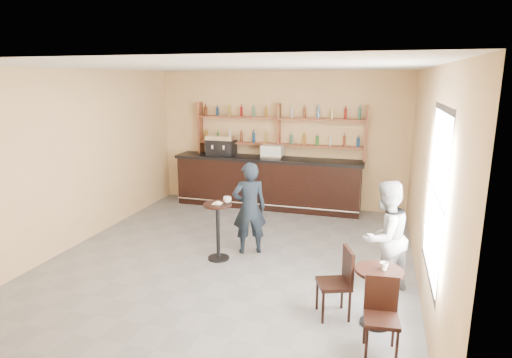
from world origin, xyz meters
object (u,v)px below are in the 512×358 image
(pastry_case, at_px, (273,151))
(cafe_table, at_px, (377,297))
(patron_second, at_px, (385,237))
(espresso_machine, at_px, (221,145))
(bar_counter, at_px, (267,182))
(chair_south, at_px, (382,319))
(pedestal_table, at_px, (218,232))
(chair_west, at_px, (334,283))
(man_main, at_px, (249,208))

(pastry_case, relative_size, cafe_table, 0.67)
(cafe_table, xyz_separation_m, patron_second, (0.06, 0.94, 0.45))
(cafe_table, bearing_deg, espresso_machine, 129.95)
(bar_counter, height_order, espresso_machine, espresso_machine)
(espresso_machine, bearing_deg, chair_south, -53.87)
(pedestal_table, relative_size, cafe_table, 1.32)
(chair_south, bearing_deg, pedestal_table, 138.64)
(pastry_case, relative_size, chair_west, 0.55)
(cafe_table, distance_m, chair_west, 0.56)
(pastry_case, relative_size, pedestal_table, 0.51)
(cafe_table, height_order, patron_second, patron_second)
(pedestal_table, xyz_separation_m, chair_south, (2.69, -1.92, -0.06))
(chair_west, height_order, patron_second, patron_second)
(espresso_machine, xyz_separation_m, patron_second, (3.84, -3.58, -0.62))
(bar_counter, distance_m, chair_south, 5.77)
(espresso_machine, xyz_separation_m, man_main, (1.56, -2.76, -0.63))
(patron_second, bearing_deg, pedestal_table, -56.02)
(espresso_machine, distance_m, chair_south, 6.47)
(pastry_case, bearing_deg, chair_west, -57.87)
(chair_south, distance_m, patron_second, 1.59)
(espresso_machine, relative_size, chair_west, 0.72)
(pedestal_table, bearing_deg, cafe_table, -26.58)
(pedestal_table, height_order, man_main, man_main)
(pedestal_table, xyz_separation_m, chair_west, (2.09, -1.27, -0.03))
(bar_counter, xyz_separation_m, pastry_case, (0.12, 0.00, 0.76))
(man_main, bearing_deg, pastry_case, -109.59)
(pastry_case, xyz_separation_m, cafe_table, (2.50, -4.51, -0.99))
(espresso_machine, xyz_separation_m, chair_west, (3.23, -4.46, -0.99))
(espresso_machine, distance_m, pedestal_table, 3.52)
(chair_south, bearing_deg, patron_second, 83.91)
(pedestal_table, xyz_separation_m, man_main, (0.42, 0.44, 0.32))
(man_main, relative_size, cafe_table, 2.19)
(chair_west, height_order, chair_south, chair_west)
(espresso_machine, relative_size, cafe_table, 0.89)
(pastry_case, relative_size, patron_second, 0.30)
(patron_second, bearing_deg, chair_west, 7.68)
(espresso_machine, height_order, pastry_case, espresso_machine)
(espresso_machine, height_order, pedestal_table, espresso_machine)
(pedestal_table, relative_size, chair_west, 1.07)
(pedestal_table, bearing_deg, bar_counter, 89.64)
(man_main, bearing_deg, chair_south, 108.36)
(bar_counter, relative_size, pedestal_table, 4.52)
(cafe_table, xyz_separation_m, chair_south, (0.05, -0.60, 0.06))
(espresso_machine, relative_size, pastry_case, 1.32)
(pastry_case, bearing_deg, bar_counter, -171.47)
(pedestal_table, distance_m, chair_west, 2.45)
(espresso_machine, xyz_separation_m, chair_south, (3.83, -5.11, -1.01))
(pastry_case, distance_m, chair_south, 5.79)
(patron_second, bearing_deg, espresso_machine, -90.89)
(espresso_machine, relative_size, man_main, 0.41)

